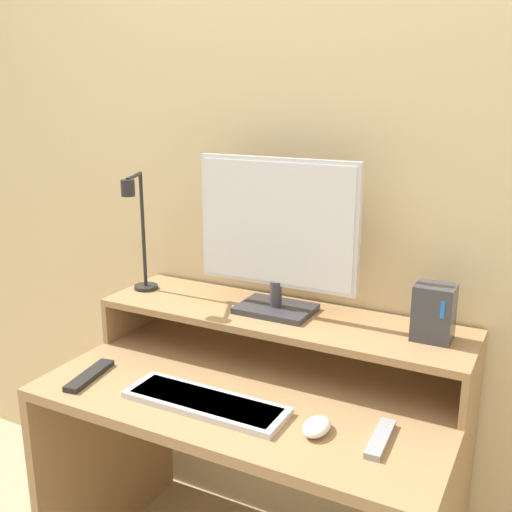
# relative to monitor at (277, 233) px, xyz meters

# --- Properties ---
(wall_back) EXTENTS (6.00, 0.05, 2.50)m
(wall_back) POSITION_rel_monitor_xyz_m (0.02, 0.18, 0.14)
(wall_back) COLOR beige
(wall_back) RESTS_ON ground_plane
(desk) EXTENTS (1.14, 0.66, 0.71)m
(desk) POSITION_rel_monitor_xyz_m (0.02, -0.19, -0.61)
(desk) COLOR #A87F51
(desk) RESTS_ON ground_plane
(monitor_shelf) EXTENTS (1.14, 0.31, 0.15)m
(monitor_shelf) POSITION_rel_monitor_xyz_m (0.02, -0.01, -0.27)
(monitor_shelf) COLOR #A87F51
(monitor_shelf) RESTS_ON desk
(monitor) EXTENTS (0.50, 0.16, 0.47)m
(monitor) POSITION_rel_monitor_xyz_m (0.00, 0.00, 0.00)
(monitor) COLOR #38383D
(monitor) RESTS_ON monitor_shelf
(desk_lamp) EXTENTS (0.12, 0.20, 0.40)m
(desk_lamp) POSITION_rel_monitor_xyz_m (-0.46, -0.06, -0.03)
(desk_lamp) COLOR black
(desk_lamp) RESTS_ON monitor_shelf
(router_dock) EXTENTS (0.10, 0.09, 0.15)m
(router_dock) POSITION_rel_monitor_xyz_m (0.47, 0.01, -0.17)
(router_dock) COLOR #3D3D42
(router_dock) RESTS_ON monitor_shelf
(keyboard) EXTENTS (0.45, 0.14, 0.02)m
(keyboard) POSITION_rel_monitor_xyz_m (-0.04, -0.35, -0.39)
(keyboard) COLOR silver
(keyboard) RESTS_ON desk
(mouse) EXTENTS (0.06, 0.10, 0.03)m
(mouse) POSITION_rel_monitor_xyz_m (0.27, -0.34, -0.38)
(mouse) COLOR white
(mouse) RESTS_ON desk
(remote_control) EXTENTS (0.07, 0.20, 0.02)m
(remote_control) POSITION_rel_monitor_xyz_m (-0.42, -0.37, -0.39)
(remote_control) COLOR black
(remote_control) RESTS_ON desk
(remote_secondary) EXTENTS (0.05, 0.17, 0.02)m
(remote_secondary) POSITION_rel_monitor_xyz_m (0.42, -0.30, -0.39)
(remote_secondary) COLOR #99999E
(remote_secondary) RESTS_ON desk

